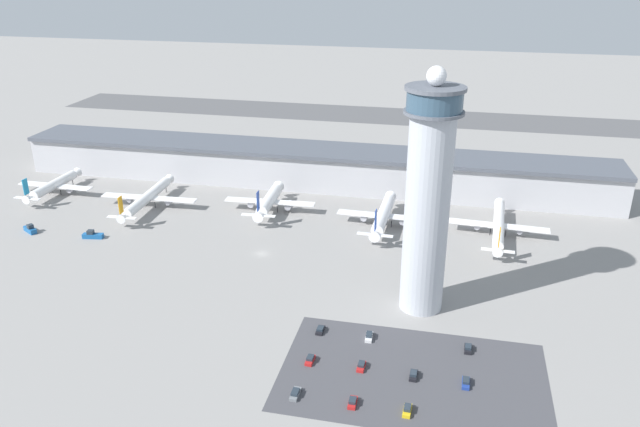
{
  "coord_description": "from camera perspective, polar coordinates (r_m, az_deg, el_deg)",
  "views": [
    {
      "loc": [
        60.41,
        -181.22,
        94.65
      ],
      "look_at": [
        15.67,
        20.86,
        7.66
      ],
      "focal_mm": 35.0,
      "sensor_mm": 36.0,
      "label": 1
    }
  ],
  "objects": [
    {
      "name": "control_tower",
      "position": [
        169.97,
        9.82,
        1.41
      ],
      "size": [
        15.62,
        15.62,
        68.76
      ],
      "color": "#ADB2BC",
      "rests_on": "ground"
    },
    {
      "name": "airplane_gate_bravo",
      "position": [
        257.75,
        -15.49,
        1.44
      ],
      "size": [
        39.44,
        45.41,
        12.8
      ],
      "color": "white",
      "rests_on": "ground"
    },
    {
      "name": "runway_strip",
      "position": [
        399.73,
        3.48,
        9.06
      ],
      "size": [
        386.1,
        44.0,
        0.01
      ],
      "primitive_type": "cube",
      "color": "#515154",
      "rests_on": "ground"
    },
    {
      "name": "car_white_wagon",
      "position": [
        149.81,
        -2.27,
        -16.14
      ],
      "size": [
        1.89,
        4.7,
        1.44
      ],
      "color": "black",
      "rests_on": "ground"
    },
    {
      "name": "airplane_gate_echo",
      "position": [
        232.27,
        16.02,
        -1.05
      ],
      "size": [
        35.48,
        46.26,
        12.41
      ],
      "color": "white",
      "rests_on": "ground"
    },
    {
      "name": "service_truck_fuel",
      "position": [
        237.51,
        -20.08,
        -1.89
      ],
      "size": [
        7.54,
        3.4,
        3.02
      ],
      "color": "black",
      "rests_on": "ground"
    },
    {
      "name": "car_maroon_suv",
      "position": [
        168.77,
        4.5,
        -11.14
      ],
      "size": [
        1.94,
        4.49,
        1.59
      ],
      "color": "black",
      "rests_on": "ground"
    },
    {
      "name": "terminal_building",
      "position": [
        272.36,
        -0.99,
        4.35
      ],
      "size": [
        257.4,
        25.0,
        16.82
      ],
      "color": "#B2B2B7",
      "rests_on": "ground"
    },
    {
      "name": "airplane_gate_charlie",
      "position": [
        244.79,
        -4.67,
        1.15
      ],
      "size": [
        35.92,
        34.16,
        14.46
      ],
      "color": "white",
      "rests_on": "ground"
    },
    {
      "name": "parking_lot_surface",
      "position": [
        157.36,
        8.48,
        -14.47
      ],
      "size": [
        64.0,
        40.0,
        0.01
      ],
      "primitive_type": "cube",
      "color": "#424247",
      "rests_on": "ground"
    },
    {
      "name": "car_yellow_taxi",
      "position": [
        158.24,
        3.8,
        -13.74
      ],
      "size": [
        1.88,
        4.22,
        1.47
      ],
      "color": "black",
      "rests_on": "ground"
    },
    {
      "name": "airplane_gate_alpha",
      "position": [
        285.07,
        -23.16,
        2.4
      ],
      "size": [
        33.19,
        35.48,
        12.61
      ],
      "color": "white",
      "rests_on": "ground"
    },
    {
      "name": "car_navy_sedan",
      "position": [
        156.69,
        13.19,
        -14.81
      ],
      "size": [
        1.85,
        4.5,
        1.48
      ],
      "color": "black",
      "rests_on": "ground"
    },
    {
      "name": "car_silver_sedan",
      "position": [
        146.6,
        7.99,
        -17.37
      ],
      "size": [
        1.9,
        4.35,
        1.6
      ],
      "color": "black",
      "rests_on": "ground"
    },
    {
      "name": "airplane_gate_delta",
      "position": [
        232.08,
        5.81,
        -0.15
      ],
      "size": [
        35.03,
        40.24,
        14.15
      ],
      "color": "white",
      "rests_on": "ground"
    },
    {
      "name": "service_truck_catering",
      "position": [
        251.21,
        -24.98,
        -1.32
      ],
      "size": [
        6.7,
        5.21,
        3.17
      ],
      "color": "black",
      "rests_on": "ground"
    },
    {
      "name": "car_black_suv",
      "position": [
        147.5,
        3.0,
        -16.85
      ],
      "size": [
        1.82,
        4.11,
        1.57
      ],
      "color": "black",
      "rests_on": "ground"
    },
    {
      "name": "car_grey_coupe",
      "position": [
        168.21,
        13.38,
        -11.91
      ],
      "size": [
        1.92,
        4.17,
        1.54
      ],
      "color": "black",
      "rests_on": "ground"
    },
    {
      "name": "car_blue_compact",
      "position": [
        159.95,
        -0.9,
        -13.23
      ],
      "size": [
        1.95,
        4.22,
        1.53
      ],
      "color": "black",
      "rests_on": "ground"
    },
    {
      "name": "car_green_van",
      "position": [
        156.67,
        8.55,
        -14.4
      ],
      "size": [
        1.91,
        4.18,
        1.52
      ],
      "color": "black",
      "rests_on": "ground"
    },
    {
      "name": "car_red_hatchback",
      "position": [
        171.01,
        0.03,
        -10.6
      ],
      "size": [
        1.96,
        4.22,
        1.36
      ],
      "color": "black",
      "rests_on": "ground"
    },
    {
      "name": "ground_plane",
      "position": [
        213.18,
        -5.34,
        -3.67
      ],
      "size": [
        1000.0,
        1000.0,
        0.0
      ],
      "primitive_type": "plane",
      "color": "gray"
    }
  ]
}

